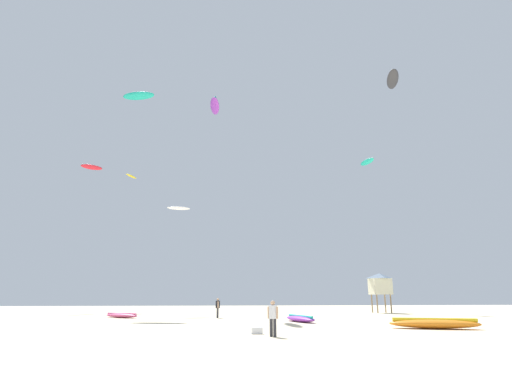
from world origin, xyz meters
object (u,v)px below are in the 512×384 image
object	(u,v)px
cooler_box	(257,331)
kite_aloft_2	(179,208)
kite_aloft_5	(92,167)
kite_aloft_6	(139,96)
kite_grounded_near	(434,324)
kite_grounded_mid	(300,319)
person_foreground	(273,315)
kite_aloft_1	(131,176)
kite_grounded_far	(122,315)
kite_aloft_4	(393,79)
kite_aloft_3	(367,162)
kite_aloft_0	(215,106)
lifeguard_tower	(380,284)
person_midground	(218,306)

from	to	relation	value
cooler_box	kite_aloft_2	bearing A→B (deg)	105.96
kite_aloft_5	kite_aloft_6	bearing A→B (deg)	-46.36
kite_grounded_near	kite_grounded_mid	size ratio (longest dim) A/B	1.26
person_foreground	kite_aloft_1	size ratio (longest dim) A/B	0.65
kite_grounded_near	kite_aloft_1	xyz separation A→B (m)	(-24.58, 32.10, 17.54)
kite_grounded_far	kite_aloft_5	world-z (taller)	kite_aloft_5
kite_grounded_far	kite_aloft_4	bearing A→B (deg)	2.08
kite_aloft_3	kite_aloft_4	distance (m)	12.93
kite_grounded_mid	kite_aloft_3	distance (m)	29.84
kite_aloft_0	kite_aloft_6	distance (m)	11.39
kite_aloft_2	kite_aloft_3	xyz separation A→B (m)	(23.61, 5.85, 7.94)
kite_grounded_mid	person_foreground	bearing A→B (deg)	-108.19
kite_aloft_4	kite_grounded_mid	bearing A→B (deg)	-148.59
kite_aloft_0	kite_aloft_2	distance (m)	12.38
kite_aloft_2	lifeguard_tower	bearing A→B (deg)	1.40
person_foreground	kite_grounded_near	distance (m)	10.41
kite_aloft_1	person_midground	bearing A→B (deg)	-58.21
cooler_box	kite_aloft_0	size ratio (longest dim) A/B	0.13
kite_grounded_mid	kite_aloft_0	xyz separation A→B (m)	(-6.71, 12.70, 22.52)
kite_grounded_near	kite_aloft_5	bearing A→B (deg)	133.16
cooler_box	kite_aloft_4	xyz separation A→B (m)	(16.12, 16.18, 23.97)
cooler_box	kite_aloft_0	distance (m)	31.28
kite_aloft_5	kite_grounded_far	bearing A→B (deg)	-62.74
kite_aloft_2	kite_aloft_4	xyz separation A→B (m)	(22.43, -5.89, 13.23)
lifeguard_tower	kite_aloft_5	size ratio (longest dim) A/B	1.45
kite_aloft_3	kite_grounded_near	bearing A→B (deg)	-104.96
kite_grounded_near	kite_grounded_mid	world-z (taller)	kite_grounded_near
kite_aloft_0	kite_aloft_1	bearing A→B (deg)	132.07
kite_aloft_2	kite_aloft_6	bearing A→B (deg)	144.08
kite_grounded_far	kite_aloft_6	size ratio (longest dim) A/B	0.79
person_midground	kite_aloft_3	bearing A→B (deg)	-151.31
kite_grounded_near	kite_aloft_4	distance (m)	28.30
kite_aloft_1	kite_aloft_5	world-z (taller)	kite_aloft_5
kite_grounded_mid	kite_aloft_2	distance (m)	19.92
kite_grounded_near	kite_aloft_6	bearing A→B (deg)	133.01
person_foreground	person_midground	size ratio (longest dim) A/B	1.01
person_foreground	kite_aloft_0	world-z (taller)	kite_aloft_0
person_foreground	cooler_box	bearing A→B (deg)	52.00
kite_grounded_mid	kite_aloft_5	world-z (taller)	kite_aloft_5
person_foreground	person_midground	world-z (taller)	person_foreground
person_foreground	cooler_box	size ratio (longest dim) A/B	2.89
kite_grounded_far	kite_aloft_6	world-z (taller)	kite_aloft_6
person_foreground	kite_aloft_2	bearing A→B (deg)	45.63
kite_grounded_far	kite_aloft_6	xyz separation A→B (m)	(-2.47, 11.23, 25.96)
lifeguard_tower	kite_aloft_1	bearing A→B (deg)	158.84
kite_aloft_2	kite_grounded_far	bearing A→B (deg)	-117.76
person_midground	kite_aloft_1	bearing A→B (deg)	-64.77
cooler_box	kite_aloft_5	bearing A→B (deg)	119.93
kite_grounded_far	kite_aloft_4	distance (m)	35.37
person_foreground	kite_grounded_near	size ratio (longest dim) A/B	0.32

